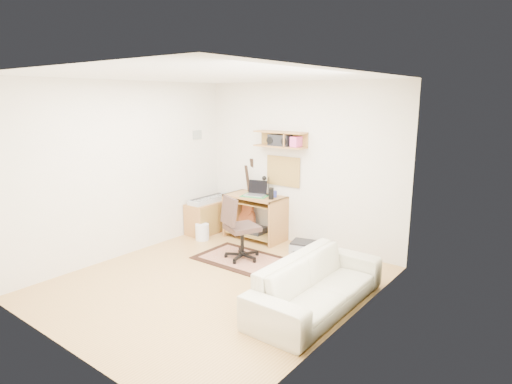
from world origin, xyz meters
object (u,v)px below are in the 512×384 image
Objects in this scene: sofa at (318,276)px; cabinet at (210,216)px; task_chair at (242,228)px; desk at (255,217)px; printer at (305,247)px.

cabinet is at bearing 65.62° from sofa.
desk is at bearing 140.53° from task_chair.
task_chair is 1.75m from sofa.
task_chair reaches higher than desk.
task_chair is 1.09m from printer.
printer is 1.82m from sofa.
cabinet is (-1.33, 0.71, -0.21)m from task_chair.
desk is at bearing 11.11° from cabinet.
printer is at bearing 78.77° from task_chair.
printer is (0.58, 0.83, -0.40)m from task_chair.
sofa is (2.96, -1.34, 0.11)m from cabinet.
cabinet is 2.13× the size of printer.
desk reaches higher than cabinet.
cabinet is at bearing -168.89° from desk.
sofa is at bearing -68.96° from printer.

